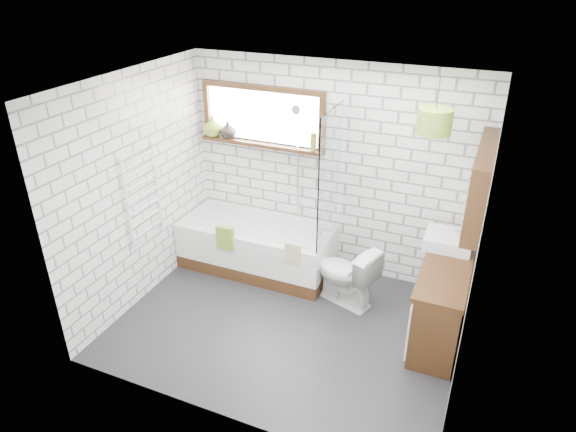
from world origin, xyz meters
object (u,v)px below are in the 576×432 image
at_px(bathtub, 257,246).
at_px(basin, 448,241).
at_px(vanity, 443,298).
at_px(toilet, 345,274).
at_px(pendant, 435,121).

bearing_deg(bathtub, basin, -0.28).
xyz_separation_m(bathtub, vanity, (2.25, -0.36, 0.10)).
height_order(bathtub, basin, basin).
relative_size(vanity, toilet, 1.95).
xyz_separation_m(bathtub, pendant, (1.90, -0.06, 1.80)).
xyz_separation_m(basin, toilet, (-0.99, -0.26, -0.51)).
bearing_deg(bathtub, pendant, -1.86).
bearing_deg(vanity, toilet, 175.02).
distance_m(bathtub, pendant, 2.62).
xyz_separation_m(vanity, pendant, (-0.35, 0.30, 1.70)).
height_order(bathtub, vanity, vanity).
bearing_deg(vanity, basin, 99.83).
xyz_separation_m(vanity, basin, (-0.06, 0.35, 0.47)).
bearing_deg(pendant, bathtub, 178.14).
height_order(vanity, pendant, pendant).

